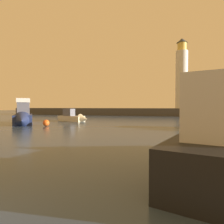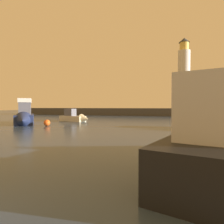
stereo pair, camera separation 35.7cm
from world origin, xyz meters
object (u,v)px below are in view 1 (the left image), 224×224
at_px(lighthouse, 182,75).
at_px(mooring_buoy, 46,123).
at_px(motorboat_1, 211,124).
at_px(motorboat_0, 220,142).
at_px(motorboat_3, 23,116).
at_px(motorboat_2, 74,118).

relative_size(lighthouse, mooring_buoy, 22.44).
height_order(lighthouse, motorboat_1, lighthouse).
xyz_separation_m(motorboat_0, motorboat_3, (-23.03, 14.84, 0.09)).
bearing_deg(motorboat_1, motorboat_3, -178.74).
height_order(lighthouse, motorboat_0, lighthouse).
bearing_deg(motorboat_3, motorboat_0, -32.79).
xyz_separation_m(lighthouse, motorboat_1, (1.42, -33.24, -10.66)).
xyz_separation_m(motorboat_1, motorboat_2, (-20.90, 6.70, 0.02)).
bearing_deg(motorboat_3, motorboat_2, 57.33).
height_order(motorboat_1, motorboat_2, motorboat_2).
distance_m(motorboat_1, motorboat_3, 25.57).
distance_m(lighthouse, motorboat_3, 42.76).
relative_size(motorboat_0, mooring_buoy, 11.29).
distance_m(motorboat_0, motorboat_3, 27.40).
bearing_deg(motorboat_3, lighthouse, 54.48).
relative_size(lighthouse, motorboat_0, 1.99).
bearing_deg(motorboat_0, lighthouse, 88.70).
distance_m(motorboat_3, mooring_buoy, 4.97).
xyz_separation_m(motorboat_0, mooring_buoy, (-18.26, 13.65, -0.68)).
height_order(motorboat_2, motorboat_3, motorboat_3).
bearing_deg(lighthouse, motorboat_3, -125.52).
bearing_deg(motorboat_3, motorboat_1, 1.26).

